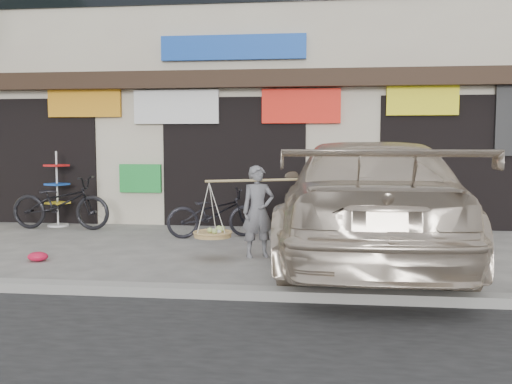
# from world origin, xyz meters

# --- Properties ---
(ground) EXTENTS (70.00, 70.00, 0.00)m
(ground) POSITION_xyz_m (0.00, 0.00, 0.00)
(ground) COLOR gray
(ground) RESTS_ON ground
(kerb) EXTENTS (70.00, 0.25, 0.12)m
(kerb) POSITION_xyz_m (0.00, -2.00, 0.06)
(kerb) COLOR gray
(kerb) RESTS_ON ground
(shophouse_block) EXTENTS (14.00, 6.32, 7.00)m
(shophouse_block) POSITION_xyz_m (-0.00, 6.42, 3.45)
(shophouse_block) COLOR beige
(shophouse_block) RESTS_ON ground
(street_vendor) EXTENTS (1.87, 1.13, 1.41)m
(street_vendor) POSITION_xyz_m (0.87, 0.34, 0.64)
(street_vendor) COLOR slate
(street_vendor) RESTS_ON ground
(bike_0) EXTENTS (2.07, 0.76, 1.08)m
(bike_0) POSITION_xyz_m (-3.43, 2.65, 0.54)
(bike_0) COLOR black
(bike_0) RESTS_ON ground
(bike_2) EXTENTS (1.85, 1.14, 0.92)m
(bike_2) POSITION_xyz_m (-0.15, 2.04, 0.46)
(bike_2) COLOR black
(bike_2) RESTS_ON ground
(suv) EXTENTS (2.50, 6.12, 1.77)m
(suv) POSITION_xyz_m (2.48, 0.28, 0.89)
(suv) COLOR beige
(suv) RESTS_ON ground
(display_rack) EXTENTS (0.49, 0.49, 1.58)m
(display_rack) POSITION_xyz_m (-3.69, 3.04, 0.64)
(display_rack) COLOR silver
(display_rack) RESTS_ON ground
(red_bag) EXTENTS (0.31, 0.25, 0.14)m
(red_bag) POSITION_xyz_m (-2.35, -0.37, 0.07)
(red_bag) COLOR red
(red_bag) RESTS_ON ground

